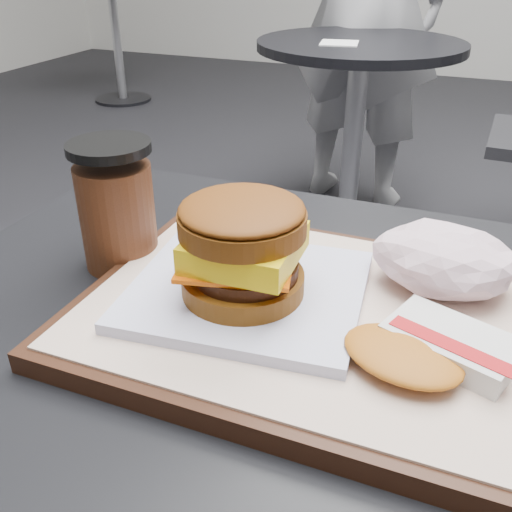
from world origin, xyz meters
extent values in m
cube|color=black|center=(0.00, 0.00, 0.75)|extent=(0.80, 0.60, 0.04)
cube|color=black|center=(-0.03, 0.03, 0.78)|extent=(0.38, 0.28, 0.02)
cube|color=beige|center=(-0.03, 0.03, 0.79)|extent=(0.36, 0.26, 0.00)
cube|color=white|center=(-0.08, 0.03, 0.80)|extent=(0.21, 0.19, 0.01)
cylinder|color=brown|center=(-0.08, 0.02, 0.81)|extent=(0.11, 0.11, 0.02)
cylinder|color=black|center=(-0.08, 0.02, 0.82)|extent=(0.09, 0.09, 0.01)
cube|color=#EC5C08|center=(-0.09, 0.02, 0.83)|extent=(0.11, 0.11, 0.00)
cube|color=yellow|center=(-0.08, 0.01, 0.84)|extent=(0.08, 0.08, 0.02)
cylinder|color=brown|center=(-0.08, 0.02, 0.86)|extent=(0.11, 0.11, 0.02)
ellipsoid|color=brown|center=(-0.08, 0.02, 0.87)|extent=(0.11, 0.11, 0.02)
cube|color=silver|center=(0.08, 0.01, 0.80)|extent=(0.10, 0.08, 0.02)
cube|color=red|center=(0.08, -0.01, 0.81)|extent=(0.09, 0.04, 0.00)
ellipsoid|color=orange|center=(0.05, -0.02, 0.80)|extent=(0.10, 0.08, 0.01)
cylinder|color=#442010|center=(-0.23, 0.06, 0.82)|extent=(0.07, 0.07, 0.10)
cylinder|color=black|center=(-0.23, 0.06, 0.89)|extent=(0.08, 0.08, 0.01)
cylinder|color=black|center=(-0.35, 1.65, 0.01)|extent=(0.44, 0.44, 0.02)
cylinder|color=#A5A5AA|center=(-0.35, 1.65, 0.37)|extent=(0.07, 0.07, 0.70)
cylinder|color=black|center=(-0.35, 1.65, 0.73)|extent=(0.70, 0.70, 0.03)
cube|color=white|center=(-0.40, 1.56, 0.75)|extent=(0.14, 0.14, 0.00)
cylinder|color=black|center=(-2.40, 3.20, 0.01)|extent=(0.40, 0.40, 0.02)
cylinder|color=#A5A5AA|center=(-2.40, 3.20, 0.37)|extent=(0.06, 0.06, 0.70)
camera|label=1|loc=(0.07, -0.35, 1.05)|focal=40.00mm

